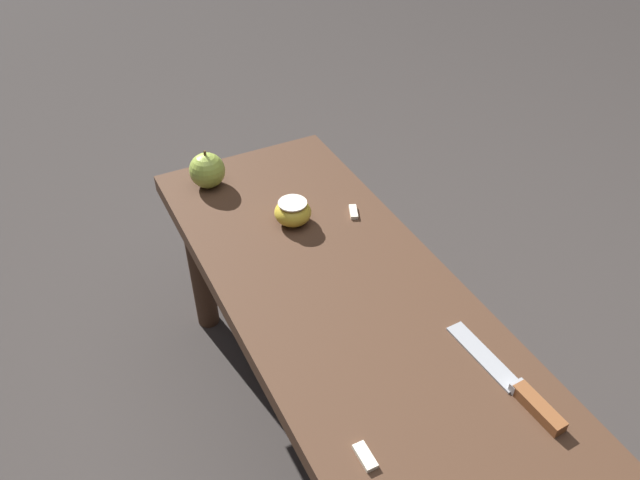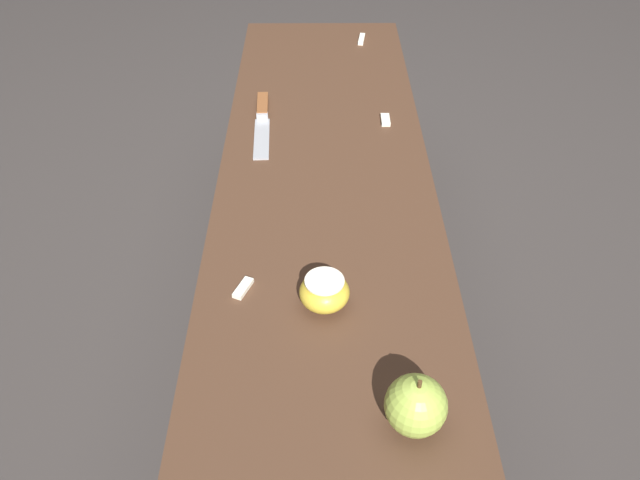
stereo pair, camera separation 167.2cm
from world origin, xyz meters
The scene contains 8 objects.
ground_plane centered at (0.00, 0.00, 0.00)m, with size 8.00×8.00×0.00m, color #383330.
wooden_bench centered at (0.00, 0.00, 0.40)m, with size 1.39×0.42×0.46m.
knife centered at (-0.17, -0.14, 0.47)m, with size 0.25×0.04×0.02m.
apple_whole centered at (0.60, 0.11, 0.50)m, with size 0.08×0.08×0.09m.
apple_cut centered at (0.39, -0.01, 0.49)m, with size 0.08×0.08×0.05m.
apple_slice_near_knife centered at (-0.58, 0.11, 0.46)m, with size 0.07×0.02×0.01m.
apple_slice_center centered at (-0.15, 0.14, 0.46)m, with size 0.05×0.02×0.01m.
apple_slice_near_bowl centered at (0.36, -0.13, 0.46)m, with size 0.05×0.03×0.01m.
Camera 2 is at (1.05, -0.02, 1.18)m, focal length 35.00 mm.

